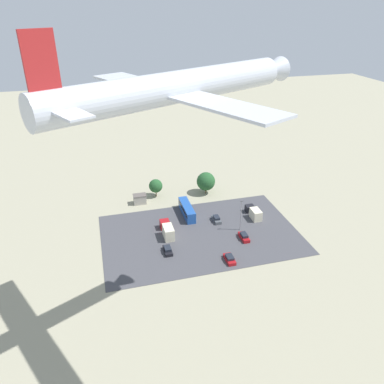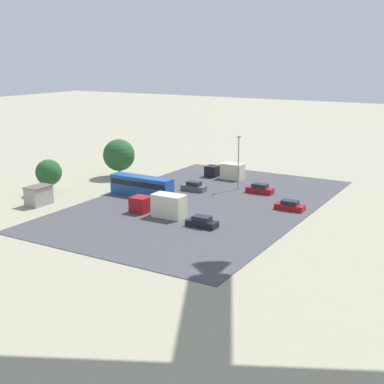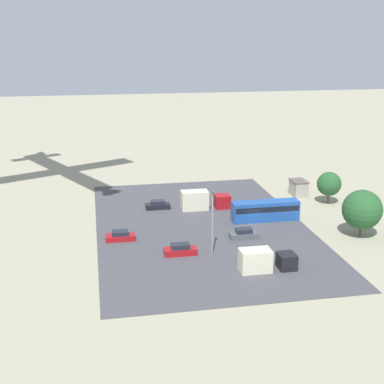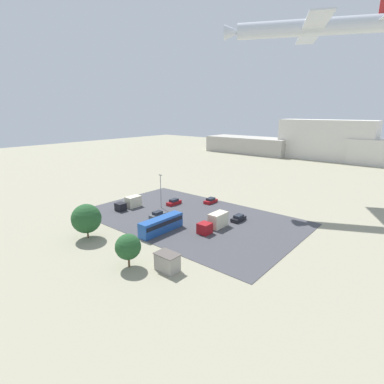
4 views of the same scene
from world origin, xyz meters
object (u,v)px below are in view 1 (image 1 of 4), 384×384
(bus, at_px, (187,210))
(parked_car_0, at_px, (216,219))
(parked_truck_0, at_px, (167,230))
(parked_car_3, at_px, (230,259))
(parked_truck_1, at_px, (254,213))
(parked_car_1, at_px, (244,237))
(parked_car_2, at_px, (168,250))
(shed_building, at_px, (140,199))
(airplane, at_px, (183,86))

(bus, distance_m, parked_car_0, 9.48)
(bus, bearing_deg, parked_truck_0, 49.09)
(parked_car_0, relative_size, parked_truck_0, 0.50)
(parked_car_0, distance_m, parked_car_3, 18.85)
(parked_car_3, bearing_deg, parked_truck_1, 51.64)
(parked_car_1, height_order, parked_car_2, parked_car_1)
(parked_car_0, height_order, parked_car_1, parked_car_1)
(parked_car_3, bearing_deg, shed_building, 116.08)
(parked_car_0, relative_size, parked_truck_1, 0.57)
(shed_building, distance_m, bus, 16.71)
(parked_car_2, height_order, parked_truck_1, parked_truck_1)
(parked_car_2, height_order, airplane, airplane)
(parked_car_0, xyz_separation_m, parked_car_2, (16.84, 11.14, -0.03))
(bus, height_order, parked_car_1, bus)
(shed_building, xyz_separation_m, parked_truck_0, (-4.78, 20.00, 0.09))
(shed_building, height_order, parked_car_1, shed_building)
(parked_car_3, bearing_deg, bus, 100.73)
(parked_car_3, bearing_deg, parked_truck_0, 129.21)
(shed_building, relative_size, airplane, 0.10)
(parked_car_1, height_order, parked_truck_0, parked_truck_0)
(parked_car_3, xyz_separation_m, parked_truck_1, (-14.34, -18.11, 0.75))
(shed_building, bearing_deg, parked_truck_1, 151.40)
(parked_car_3, distance_m, parked_truck_1, 23.11)
(parked_car_0, height_order, parked_car_3, parked_car_0)
(shed_building, height_order, parked_car_3, shed_building)
(bus, height_order, parked_truck_1, bus)
(parked_car_0, relative_size, parked_car_3, 0.98)
(parked_car_0, bearing_deg, parked_car_3, -98.42)
(parked_truck_0, bearing_deg, parked_truck_1, 5.86)
(parked_car_0, xyz_separation_m, parked_truck_0, (15.29, 3.29, 0.87))
(parked_car_0, distance_m, parked_truck_0, 15.66)
(bus, bearing_deg, parked_truck_1, 161.48)
(parked_car_3, relative_size, parked_truck_1, 0.59)
(parked_car_0, distance_m, parked_car_2, 20.19)
(parked_car_2, distance_m, parked_car_3, 15.96)
(parked_car_1, bearing_deg, airplane, -130.18)
(parked_car_0, bearing_deg, parked_car_1, -67.69)
(parked_truck_0, xyz_separation_m, airplane, (3.54, 34.72, 45.75))
(parked_truck_1, relative_size, airplane, 0.19)
(parked_car_2, bearing_deg, parked_car_1, 1.53)
(bus, xyz_separation_m, parked_truck_1, (-18.97, 6.35, -0.40))
(parked_car_1, bearing_deg, shed_building, 131.80)
(bus, xyz_separation_m, airplane, (11.44, 43.83, 45.52))
(parked_car_0, relative_size, parked_car_1, 0.93)
(parked_car_1, xyz_separation_m, parked_truck_1, (-7.24, -10.04, 0.69))
(parked_truck_1, xyz_separation_m, airplane, (30.41, 37.48, 45.92))
(parked_truck_1, bearing_deg, parked_car_1, -125.77)
(parked_car_2, height_order, parked_truck_0, parked_truck_0)
(bus, relative_size, parked_truck_1, 1.49)
(bus, bearing_deg, parked_car_3, 100.73)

